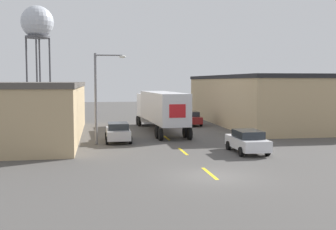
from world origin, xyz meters
The scene contains 10 objects.
ground_plane centered at (0.00, 0.00, 0.00)m, with size 160.00×160.00×0.00m, color #4C4947.
road_centerline centered at (0.00, 7.91, 0.00)m, with size 0.20×17.39×0.01m.
warehouse_left centered at (-12.61, 17.64, 2.43)m, with size 10.61×22.97×4.85m.
warehouse_right centered at (13.61, 25.71, 2.81)m, with size 12.60×25.75×5.61m.
semi_truck centered at (0.11, 19.96, 2.37)m, with size 3.52×14.76×3.90m.
parked_car_right_near centered at (4.29, 6.67, 0.82)m, with size 2.06×4.42×1.57m.
parked_car_right_far centered at (4.29, 24.94, 0.82)m, with size 2.06×4.42×1.57m.
parked_car_left_far centered at (-4.29, 13.44, 0.82)m, with size 2.06×4.42×1.57m.
water_tower centered at (-14.98, 47.51, 13.76)m, with size 4.99×4.99×16.56m.
street_lamp centered at (-5.72, 12.32, 4.17)m, with size 2.47×0.32×7.10m.
Camera 1 is at (-5.87, -20.85, 4.95)m, focal length 45.00 mm.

